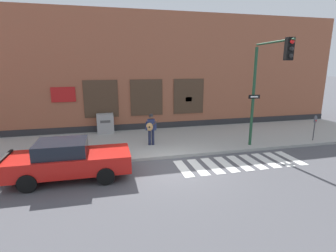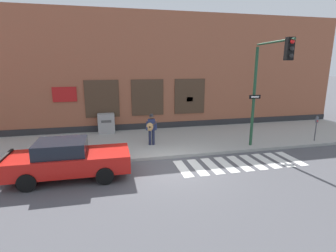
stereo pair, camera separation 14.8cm
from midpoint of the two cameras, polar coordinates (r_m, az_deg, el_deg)
The scene contains 9 objects.
ground_plane at distance 11.46m, azimuth 0.69°, elevation -9.13°, with size 160.00×160.00×0.00m, color #4C4C51.
sidewalk at distance 15.01m, azimuth -3.09°, elevation -3.35°, with size 28.00×5.52×0.15m.
building_backdrop at distance 19.09m, azimuth -6.02°, elevation 11.55°, with size 28.00×4.06×7.64m.
crosswalk at distance 12.41m, azimuth 15.00°, elevation -7.76°, with size 5.78×1.90×0.01m.
red_car at distance 10.94m, azimuth -21.26°, elevation -6.85°, with size 4.62×2.03×1.53m.
busker at distance 13.88m, azimuth -4.04°, elevation -0.39°, with size 0.72×0.62×1.67m.
traffic_light at distance 13.14m, azimuth 20.30°, elevation 9.94°, with size 0.76×3.16×5.25m.
parking_meter at distance 16.83m, azimuth 29.11°, elevation 0.37°, with size 0.13×0.11×1.44m.
utility_box at distance 16.83m, azimuth -13.72°, elevation 0.53°, with size 1.02×0.63×1.22m.
Camera 1 is at (-2.77, -10.23, 4.37)m, focal length 28.00 mm.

